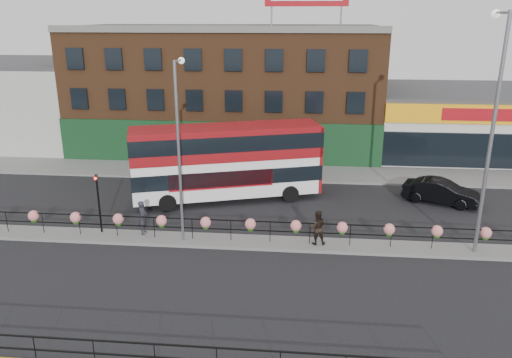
# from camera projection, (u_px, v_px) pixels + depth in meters

# --- Properties ---
(ground) EXTENTS (120.00, 120.00, 0.00)m
(ground) POSITION_uv_depth(u_px,v_px,m) (250.00, 244.00, 25.47)
(ground) COLOR black
(ground) RESTS_ON ground
(north_pavement) EXTENTS (60.00, 4.00, 0.15)m
(north_pavement) POSITION_uv_depth(u_px,v_px,m) (267.00, 172.00, 36.80)
(north_pavement) COLOR slate
(north_pavement) RESTS_ON ground
(median) EXTENTS (60.00, 1.60, 0.15)m
(median) POSITION_uv_depth(u_px,v_px,m) (250.00, 242.00, 25.45)
(median) COLOR slate
(median) RESTS_ON ground
(brick_building) EXTENTS (25.00, 12.21, 10.30)m
(brick_building) POSITION_uv_depth(u_px,v_px,m) (228.00, 88.00, 43.10)
(brick_building) COLOR brown
(brick_building) RESTS_ON ground
(supermarket) EXTENTS (15.00, 12.25, 5.30)m
(supermarket) POSITION_uv_depth(u_px,v_px,m) (464.00, 121.00, 42.03)
(supermarket) COLOR silver
(supermarket) RESTS_ON ground
(warehouse_west) EXTENTS (15.50, 12.00, 7.30)m
(warehouse_west) POSITION_uv_depth(u_px,v_px,m) (9.00, 101.00, 45.41)
(warehouse_west) COLOR #AEAEA9
(warehouse_west) RESTS_ON ground
(median_railing) EXTENTS (30.04, 0.56, 1.23)m
(median_railing) POSITION_uv_depth(u_px,v_px,m) (250.00, 225.00, 25.15)
(median_railing) COLOR black
(median_railing) RESTS_ON median
(south_railing) EXTENTS (20.04, 0.05, 1.12)m
(south_railing) POSITION_uv_depth(u_px,v_px,m) (154.00, 352.00, 15.80)
(south_railing) COLOR black
(south_railing) RESTS_ON south_pavement
(double_decker_bus) EXTENTS (11.91, 6.13, 4.71)m
(double_decker_bus) POSITION_uv_depth(u_px,v_px,m) (227.00, 155.00, 30.75)
(double_decker_bus) COLOR white
(double_decker_bus) RESTS_ON ground
(car) EXTENTS (4.83, 5.64, 1.48)m
(car) POSITION_uv_depth(u_px,v_px,m) (441.00, 192.00, 30.75)
(car) COLOR black
(car) RESTS_ON ground
(pedestrian_a) EXTENTS (0.70, 0.49, 1.82)m
(pedestrian_a) POSITION_uv_depth(u_px,v_px,m) (143.00, 217.00, 26.03)
(pedestrian_a) COLOR #272630
(pedestrian_a) RESTS_ON median
(pedestrian_b) EXTENTS (1.00, 0.85, 1.79)m
(pedestrian_b) POSITION_uv_depth(u_px,v_px,m) (317.00, 227.00, 24.84)
(pedestrian_b) COLOR black
(pedestrian_b) RESTS_ON median
(lamp_column_west) EXTENTS (0.32, 1.59, 9.03)m
(lamp_column_west) POSITION_uv_depth(u_px,v_px,m) (179.00, 137.00, 24.11)
(lamp_column_west) COLOR slate
(lamp_column_west) RESTS_ON median
(lamp_column_east) EXTENTS (0.40, 1.97, 11.21)m
(lamp_column_east) POSITION_uv_depth(u_px,v_px,m) (492.00, 116.00, 22.48)
(lamp_column_east) COLOR slate
(lamp_column_east) RESTS_ON median
(traffic_light_median) EXTENTS (0.15, 0.28, 3.65)m
(traffic_light_median) POSITION_uv_depth(u_px,v_px,m) (98.00, 191.00, 25.79)
(traffic_light_median) COLOR black
(traffic_light_median) RESTS_ON median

